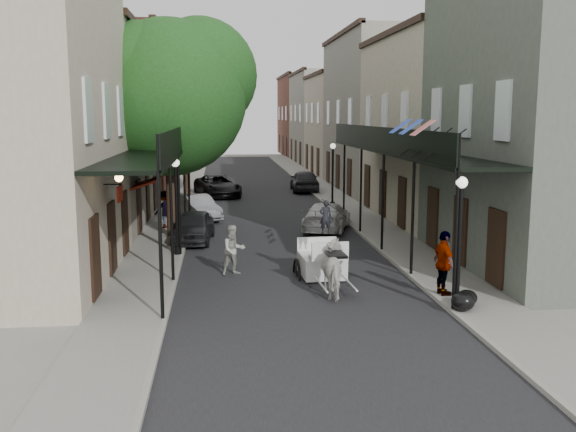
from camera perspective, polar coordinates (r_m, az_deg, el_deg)
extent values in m
plane|color=gray|center=(19.63, 1.25, -7.23)|extent=(140.00, 140.00, 0.00)
cube|color=black|center=(39.15, -2.48, 0.97)|extent=(8.00, 90.00, 0.01)
cube|color=gray|center=(39.15, -9.80, 0.93)|extent=(2.20, 90.00, 0.12)
cube|color=gray|center=(39.77, 4.73, 1.16)|extent=(2.20, 90.00, 0.12)
cube|color=#BFB099|center=(49.08, -13.47, 8.52)|extent=(5.00, 80.00, 10.50)
cube|color=gray|center=(49.92, 6.75, 8.70)|extent=(5.00, 80.00, 10.50)
cube|color=black|center=(25.86, -11.85, 5.53)|extent=(2.20, 18.00, 0.12)
cube|color=black|center=(25.75, -9.55, 6.70)|extent=(0.06, 18.00, 1.00)
cylinder|color=black|center=(17.10, -11.27, -2.53)|extent=(0.10, 0.10, 4.00)
cylinder|color=black|center=(24.97, -9.66, 1.14)|extent=(0.10, 0.10, 4.00)
cylinder|color=black|center=(32.90, -8.81, 3.05)|extent=(0.10, 0.10, 4.00)
cube|color=black|center=(26.78, 10.07, 5.70)|extent=(2.20, 18.00, 0.12)
cube|color=black|center=(26.48, 7.90, 6.80)|extent=(0.06, 18.00, 1.00)
cylinder|color=black|center=(18.20, 14.70, -1.96)|extent=(0.10, 0.10, 4.00)
cylinder|color=black|center=(25.73, 8.42, 1.40)|extent=(0.10, 0.10, 4.00)
cylinder|color=black|center=(33.48, 5.01, 3.22)|extent=(0.10, 0.10, 4.00)
cylinder|color=#382619|center=(28.88, -10.41, 3.78)|extent=(0.44, 0.44, 5.60)
sphere|color=#1A4215|center=(28.78, -10.60, 10.29)|extent=(6.80, 6.80, 6.80)
sphere|color=#1A4215|center=(29.35, -7.85, 12.29)|extent=(5.10, 5.10, 5.10)
cylinder|color=#382619|center=(42.84, -9.02, 5.11)|extent=(0.44, 0.44, 5.04)
sphere|color=#1A4215|center=(42.74, -9.12, 9.05)|extent=(6.00, 6.00, 6.00)
sphere|color=#1A4215|center=(43.31, -7.50, 10.27)|extent=(4.50, 4.50, 4.50)
cylinder|color=black|center=(18.66, 14.76, -7.54)|extent=(0.28, 0.28, 0.30)
cylinder|color=black|center=(18.29, 14.96, -2.87)|extent=(0.12, 0.12, 3.40)
sphere|color=white|center=(18.01, 15.20, 2.90)|extent=(0.32, 0.32, 0.32)
cylinder|color=black|center=(25.29, -9.77, -3.02)|extent=(0.28, 0.28, 0.30)
cylinder|color=black|center=(25.02, -9.87, 0.45)|extent=(0.12, 0.12, 3.40)
sphere|color=white|center=(24.81, -9.98, 4.68)|extent=(0.32, 0.32, 0.32)
cylinder|color=black|center=(37.63, 3.96, 1.04)|extent=(0.28, 0.28, 0.30)
cylinder|color=black|center=(37.44, 3.98, 3.39)|extent=(0.12, 0.12, 3.40)
sphere|color=white|center=(37.31, 4.02, 6.22)|extent=(0.32, 0.32, 0.32)
imported|color=beige|center=(19.70, 4.33, -4.71)|extent=(0.98, 1.99, 1.65)
torus|color=black|center=(22.35, 0.58, -3.56)|extent=(0.15, 1.29, 1.29)
torus|color=black|center=(22.67, 4.67, -3.41)|extent=(0.15, 1.29, 1.29)
torus|color=black|center=(21.12, 1.74, -5.16)|extent=(0.10, 0.67, 0.67)
torus|color=black|center=(21.37, 5.02, -5.01)|extent=(0.10, 0.67, 0.67)
cube|color=white|center=(22.22, 2.75, -2.52)|extent=(1.49, 1.87, 0.70)
cube|color=white|center=(21.11, 3.33, -1.75)|extent=(1.22, 0.61, 0.12)
cube|color=white|center=(20.82, 3.49, -1.07)|extent=(1.20, 0.16, 0.50)
imported|color=black|center=(21.01, 3.35, -0.09)|extent=(0.42, 0.29, 1.12)
imported|color=#A3A49A|center=(22.18, -4.87, -3.04)|extent=(1.02, 0.91, 1.74)
imported|color=gray|center=(31.10, -10.86, 0.59)|extent=(1.33, 1.15, 1.78)
imported|color=gray|center=(19.76, 13.69, -4.09)|extent=(0.62, 1.20, 1.95)
imported|color=black|center=(28.13, -8.40, -0.92)|extent=(1.92, 4.10, 1.36)
imported|color=gray|center=(34.01, -8.01, 0.75)|extent=(2.72, 4.12, 1.28)
imported|color=black|center=(43.44, -6.29, 2.68)|extent=(3.52, 5.62, 1.45)
imported|color=silver|center=(30.56, 3.45, -0.05)|extent=(3.19, 4.99, 1.35)
imported|color=black|center=(45.96, 1.48, 3.16)|extent=(2.03, 4.67, 1.57)
ellipsoid|color=black|center=(18.48, 15.29, -7.31)|extent=(0.65, 0.65, 0.55)
ellipsoid|color=black|center=(19.01, 15.64, -7.03)|extent=(0.57, 0.57, 0.45)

